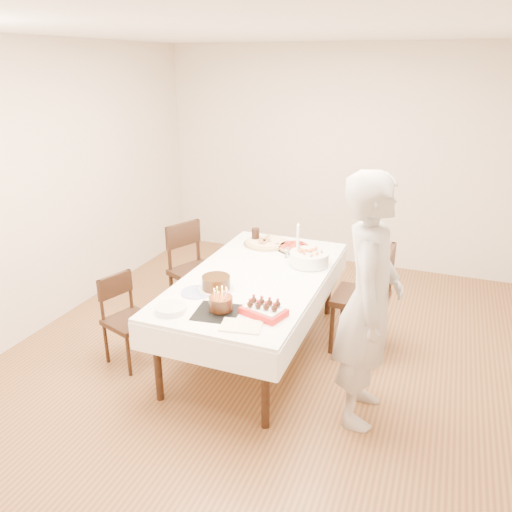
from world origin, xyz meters
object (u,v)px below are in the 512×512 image
(chair_left_dessert, at_px, (130,321))
(birthday_cake, at_px, (221,299))
(chair_right_savory, at_px, (361,298))
(pasta_bowl, at_px, (309,258))
(cola_glass, at_px, (256,235))
(pizza_white, at_px, (267,243))
(layer_cake, at_px, (216,283))
(dining_table, at_px, (256,314))
(taper_candle, at_px, (298,244))
(person, at_px, (369,302))
(strawberry_box, at_px, (264,310))
(pizza_pepperoni, at_px, (294,247))
(chair_left_savory, at_px, (197,272))

(chair_left_dessert, xyz_separation_m, birthday_cake, (0.94, -0.15, 0.45))
(chair_right_savory, distance_m, pasta_bowl, 0.58)
(cola_glass, xyz_separation_m, birthday_cake, (0.31, -1.49, 0.02))
(birthday_cake, bearing_deg, pizza_white, 96.95)
(layer_cake, height_order, birthday_cake, birthday_cake)
(dining_table, relative_size, taper_candle, 5.42)
(layer_cake, bearing_deg, dining_table, 63.29)
(person, height_order, cola_glass, person)
(chair_right_savory, xyz_separation_m, cola_glass, (-1.17, 0.39, 0.32))
(strawberry_box, bearing_deg, layer_cake, 152.57)
(layer_cake, bearing_deg, person, -6.29)
(pizza_pepperoni, relative_size, birthday_cake, 1.89)
(chair_left_savory, bearing_deg, chair_right_savory, -157.33)
(pizza_white, bearing_deg, chair_left_savory, -150.99)
(pizza_pepperoni, distance_m, birthday_cake, 1.45)
(chair_left_savory, distance_m, cola_glass, 0.70)
(layer_cake, bearing_deg, chair_left_savory, 126.96)
(person, bearing_deg, strawberry_box, 97.11)
(chair_left_savory, distance_m, pizza_white, 0.76)
(chair_left_savory, xyz_separation_m, birthday_cake, (0.80, -1.13, 0.36))
(person, bearing_deg, dining_table, 60.47)
(chair_left_savory, relative_size, taper_candle, 2.46)
(chair_left_dessert, distance_m, person, 2.06)
(pizza_white, height_order, layer_cake, layer_cake)
(strawberry_box, bearing_deg, taper_candle, 93.45)
(pasta_bowl, xyz_separation_m, cola_glass, (-0.67, 0.39, 0.01))
(person, relative_size, pizza_pepperoni, 5.49)
(chair_left_savory, xyz_separation_m, cola_glass, (0.49, 0.37, 0.34))
(strawberry_box, bearing_deg, person, 10.01)
(chair_right_savory, relative_size, taper_candle, 2.55)
(chair_left_dessert, xyz_separation_m, cola_glass, (0.63, 1.34, 0.43))
(chair_right_savory, distance_m, chair_left_dessert, 2.04)
(chair_left_dessert, distance_m, pasta_bowl, 1.67)
(chair_left_savory, relative_size, pasta_bowl, 2.74)
(chair_left_dessert, xyz_separation_m, person, (1.99, 0.03, 0.53))
(chair_left_dessert, bearing_deg, person, -160.91)
(chair_left_dessert, bearing_deg, strawberry_box, -166.19)
(dining_table, height_order, strawberry_box, strawberry_box)
(layer_cake, bearing_deg, taper_candle, 59.73)
(chair_right_savory, distance_m, taper_candle, 0.75)
(chair_left_savory, xyz_separation_m, pizza_pepperoni, (0.92, 0.32, 0.29))
(chair_left_savory, bearing_deg, chair_left_dessert, 104.91)
(chair_left_dessert, xyz_separation_m, pizza_white, (0.76, 1.32, 0.38))
(person, xyz_separation_m, cola_glass, (-1.36, 1.31, -0.10))
(dining_table, distance_m, pizza_pepperoni, 0.84)
(dining_table, height_order, person, person)
(pizza_pepperoni, bearing_deg, chair_left_dessert, -129.46)
(dining_table, relative_size, chair_left_dessert, 2.70)
(layer_cake, relative_size, strawberry_box, 0.94)
(pasta_bowl, bearing_deg, birthday_cake, -108.23)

